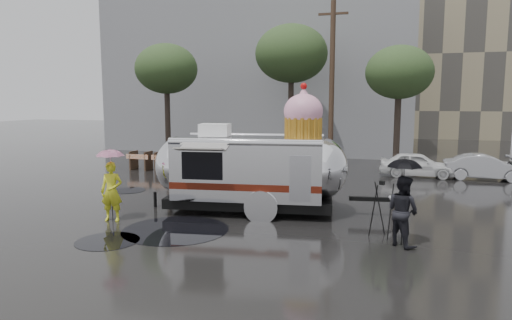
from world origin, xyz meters
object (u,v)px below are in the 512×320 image
(airstream_trailer, at_px, (253,166))
(person_left, at_px, (112,191))
(tripod, at_px, (381,203))
(person_right, at_px, (403,211))

(airstream_trailer, relative_size, person_left, 4.36)
(airstream_trailer, bearing_deg, person_left, -155.16)
(person_left, bearing_deg, tripod, -8.03)
(person_right, bearing_deg, tripod, -7.20)
(airstream_trailer, bearing_deg, tripod, -30.52)
(airstream_trailer, relative_size, person_right, 4.41)
(person_left, bearing_deg, person_right, -12.60)
(airstream_trailer, distance_m, tripod, 4.59)
(person_left, xyz_separation_m, tripod, (8.02, 0.72, 0.01))
(person_left, distance_m, tripod, 8.05)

